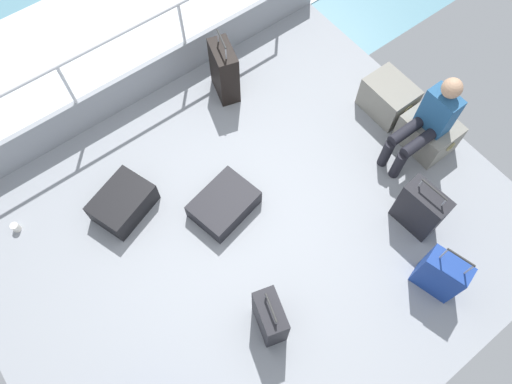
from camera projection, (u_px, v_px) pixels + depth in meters
ground_plane at (251, 233)px, 4.88m from camera, size 4.40×5.20×0.06m
gunwale_port at (137, 84)px, 5.42m from camera, size 0.06×5.20×0.45m
railing_port at (125, 50)px, 4.93m from camera, size 0.04×4.20×1.02m
sea_wake at (92, 45)px, 6.44m from camera, size 12.00×12.00×0.01m
cargo_crate_0 at (388, 98)px, 5.36m from camera, size 0.59×0.42×0.41m
cargo_crate_1 at (428, 133)px, 5.16m from camera, size 0.60×0.45×0.39m
passenger_seated at (428, 121)px, 4.78m from camera, size 0.34×0.66×1.09m
suitcase_0 at (441, 275)px, 4.36m from camera, size 0.43×0.31×0.78m
suitcase_1 at (270, 317)px, 4.18m from camera, size 0.42×0.30×0.68m
suitcase_3 at (123, 203)px, 4.85m from camera, size 0.62×0.72×0.27m
suitcase_4 at (420, 209)px, 4.64m from camera, size 0.46×0.26×0.72m
suitcase_5 at (224, 204)px, 4.88m from camera, size 0.60×0.73×0.21m
suitcase_6 at (224, 71)px, 5.36m from camera, size 0.48×0.34×0.85m
paper_cup at (16, 227)px, 4.82m from camera, size 0.08×0.08×0.10m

